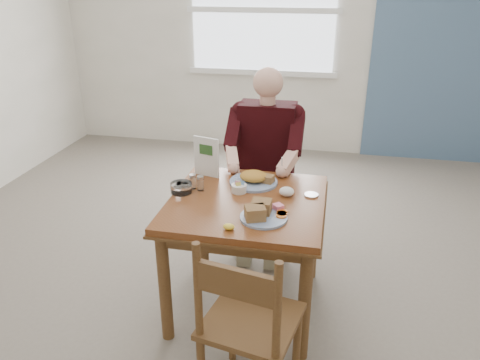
% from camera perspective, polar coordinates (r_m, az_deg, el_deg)
% --- Properties ---
extents(floor, '(6.00, 6.00, 0.00)m').
position_cam_1_polar(floor, '(3.14, 0.73, -14.78)').
color(floor, '#6F645A').
rests_on(floor, ground).
extents(wall_back, '(5.50, 0.00, 5.50)m').
position_cam_1_polar(wall_back, '(5.46, 7.16, 17.74)').
color(wall_back, white).
rests_on(wall_back, ground).
extents(accent_panel, '(1.60, 0.02, 2.80)m').
position_cam_1_polar(accent_panel, '(5.54, 24.52, 15.98)').
color(accent_panel, slate).
rests_on(accent_panel, ground).
extents(lemon_wedge, '(0.07, 0.05, 0.03)m').
position_cam_1_polar(lemon_wedge, '(2.42, -1.37, -5.72)').
color(lemon_wedge, yellow).
rests_on(lemon_wedge, table).
extents(napkin, '(0.10, 0.08, 0.06)m').
position_cam_1_polar(napkin, '(2.79, 5.71, -1.41)').
color(napkin, white).
rests_on(napkin, table).
extents(metal_dish, '(0.11, 0.11, 0.01)m').
position_cam_1_polar(metal_dish, '(2.82, 8.69, -1.81)').
color(metal_dish, silver).
rests_on(metal_dish, table).
extents(window, '(1.72, 0.04, 1.42)m').
position_cam_1_polar(window, '(5.46, 2.79, 19.99)').
color(window, white).
rests_on(window, wall_back).
extents(table, '(0.92, 0.92, 0.75)m').
position_cam_1_polar(table, '(2.79, 0.80, -4.47)').
color(table, brown).
rests_on(table, ground).
extents(chair_far, '(0.42, 0.42, 0.95)m').
position_cam_1_polar(chair_far, '(3.57, 3.23, -0.79)').
color(chair_far, brown).
rests_on(chair_far, ground).
extents(chair_near, '(0.49, 0.49, 0.95)m').
position_cam_1_polar(chair_near, '(2.26, 0.95, -17.25)').
color(chair_near, brown).
rests_on(chair_near, ground).
extents(diner, '(0.53, 0.56, 1.39)m').
position_cam_1_polar(diner, '(3.36, 3.12, 3.75)').
color(diner, gray).
rests_on(diner, chair_far).
extents(near_plate, '(0.31, 0.31, 0.09)m').
position_cam_1_polar(near_plate, '(2.53, 2.67, -4.01)').
color(near_plate, white).
rests_on(near_plate, table).
extents(far_plate, '(0.37, 0.37, 0.08)m').
position_cam_1_polar(far_plate, '(2.94, 1.79, 0.14)').
color(far_plate, white).
rests_on(far_plate, table).
extents(caddy, '(0.10, 0.10, 0.07)m').
position_cam_1_polar(caddy, '(2.82, -0.11, -1.00)').
color(caddy, white).
rests_on(caddy, table).
extents(shakers, '(0.10, 0.07, 0.09)m').
position_cam_1_polar(shakers, '(2.86, -5.31, -0.27)').
color(shakers, white).
rests_on(shakers, table).
extents(creamer, '(0.17, 0.17, 0.06)m').
position_cam_1_polar(creamer, '(2.84, -7.17, -0.91)').
color(creamer, white).
rests_on(creamer, table).
extents(menu, '(0.18, 0.06, 0.26)m').
position_cam_1_polar(menu, '(3.02, -4.12, 2.86)').
color(menu, white).
rests_on(menu, table).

